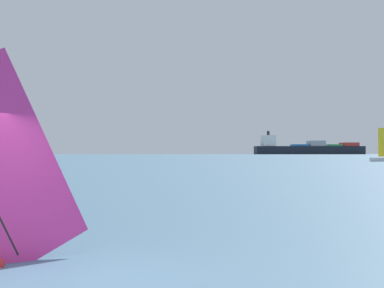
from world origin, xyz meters
name	(u,v)px	position (x,y,z in m)	size (l,w,h in m)	color
ground_plane	(52,279)	(0.00, 0.00, 0.00)	(4000.00, 4000.00, 0.00)	#476B84
cargo_ship	(307,148)	(160.92, 852.63, 8.44)	(155.43, 39.01, 33.11)	black
distant_headland	(188,148)	(-19.70, 1569.71, 14.72)	(1100.80, 247.98, 29.44)	#4C564C
small_sailboat	(384,158)	(43.42, 123.61, 0.75)	(5.18, 7.37, 8.37)	white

